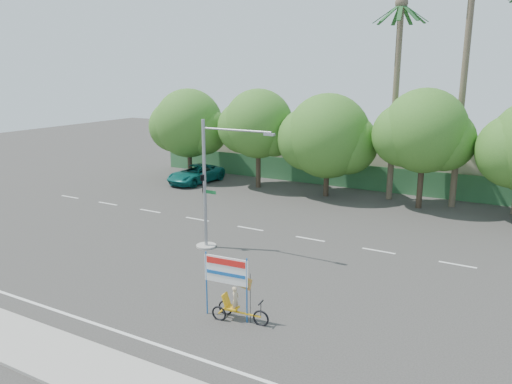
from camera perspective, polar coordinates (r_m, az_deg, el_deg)
The scene contains 14 objects.
ground at distance 23.45m, azimuth -6.30°, elevation -10.17°, with size 120.00×120.00×0.00m, color #33302D.
sidewalk_near at distance 18.58m, azimuth -20.53°, elevation -17.67°, with size 50.00×2.40×0.12m, color gray.
fence at distance 41.70m, azimuth 11.07°, elevation 1.77°, with size 38.00×0.08×2.00m, color #336B3D.
building_left at distance 49.45m, azimuth 1.74°, elevation 5.06°, with size 12.00×8.00×4.00m, color #BFB198.
building_right at distance 44.24m, azimuth 22.88°, elevation 2.68°, with size 14.00×8.00×3.60m, color #BFB198.
tree_far_left at distance 44.53m, azimuth -7.76°, elevation 7.56°, with size 7.14×6.00×7.96m.
tree_left at distance 40.68m, azimuth 0.21°, elevation 7.52°, with size 6.66×5.60×8.07m.
tree_center at distance 38.22m, azimuth 8.13°, elevation 6.09°, with size 7.62×6.40×7.85m.
tree_right at distance 36.20m, azimuth 18.60°, elevation 6.32°, with size 6.90×5.80×8.36m.
palm_tall at distance 37.13m, azimuth 22.89°, elevation 14.24°, with size 3.73×3.79×17.45m.
palm_short at distance 37.95m, azimuth 15.77°, elevation 12.33°, with size 3.73×3.79×14.45m.
traffic_signal at distance 26.78m, azimuth -5.34°, elevation -0.48°, with size 4.72×1.10×7.00m.
trike_billboard at distance 19.67m, azimuth -2.72°, elevation -11.55°, with size 2.72×0.70×2.67m.
pickup_truck at distance 43.30m, azimuth -6.90°, elevation 2.06°, with size 2.56×5.56×1.54m, color #0D5F58.
Camera 1 is at (12.64, -17.32, 9.48)m, focal length 35.00 mm.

